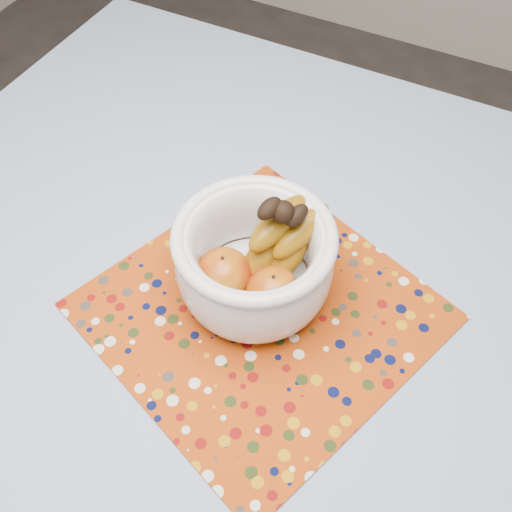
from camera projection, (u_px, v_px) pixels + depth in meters
name	position (u px, v px, depth m)	size (l,w,h in m)	color
table	(224.00, 331.00, 0.99)	(1.20, 1.20, 0.75)	brown
tablecloth	(222.00, 304.00, 0.92)	(1.32, 1.32, 0.01)	#617BA2
placemat	(261.00, 311.00, 0.91)	(0.45, 0.45, 0.00)	#9B3508
fruit_bowl	(261.00, 257.00, 0.86)	(0.23, 0.24, 0.19)	silver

